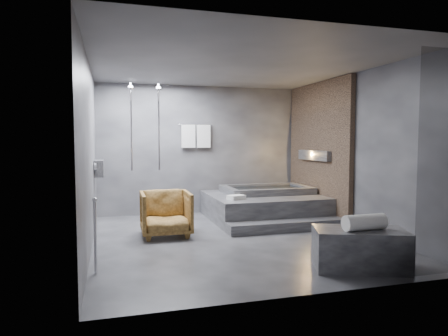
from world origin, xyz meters
name	(u,v)px	position (x,y,z in m)	size (l,w,h in m)	color
room	(254,133)	(0.40, 0.24, 1.73)	(5.00, 5.04, 2.82)	#2C2C2E
tub_deck	(263,206)	(1.05, 1.45, 0.25)	(2.20, 2.00, 0.50)	#313133
tub_step	(287,226)	(1.05, 0.27, 0.09)	(2.20, 0.36, 0.18)	#313133
concrete_bench	(360,249)	(1.03, -1.90, 0.25)	(1.11, 0.61, 0.50)	#303032
driftwood_chair	(166,213)	(-1.08, 0.49, 0.38)	(0.81, 0.84, 0.76)	#4E3213
rolled_towel	(365,222)	(1.05, -1.96, 0.60)	(0.20, 0.20, 0.55)	white
deck_towel	(236,197)	(0.31, 0.94, 0.54)	(0.30, 0.22, 0.08)	silver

